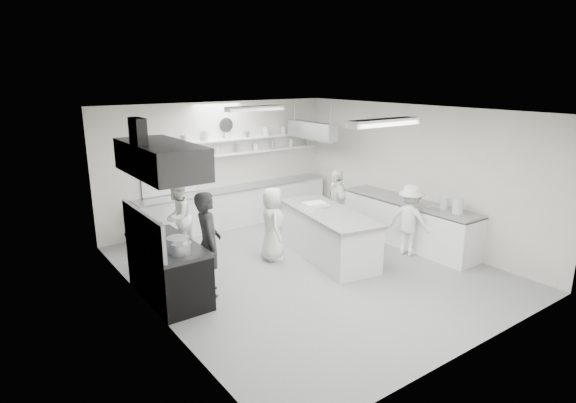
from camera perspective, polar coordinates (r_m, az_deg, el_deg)
floor at (r=9.17m, az=2.26°, el=-8.14°), size 6.00×7.00×0.02m
ceiling at (r=8.45m, az=2.48°, el=11.03°), size 6.00×7.00×0.02m
wall_back at (r=11.58m, az=-8.37°, el=4.48°), size 6.00×0.04×3.00m
wall_front at (r=6.43m, az=22.01°, el=-5.24°), size 6.00×0.04×3.00m
wall_left at (r=7.30m, az=-16.56°, el=-2.35°), size 0.04×7.00×3.00m
wall_right at (r=10.75m, az=15.10°, el=3.29°), size 0.04×7.00×3.00m
stove at (r=8.14m, az=-14.28°, el=-8.24°), size 0.80×1.80×0.90m
exhaust_hood at (r=7.60m, az=-15.21°, el=5.03°), size 0.85×2.00×0.50m
back_counter at (r=11.70m, az=-6.20°, el=-0.58°), size 5.00×0.60×0.92m
shelf_lower at (r=11.76m, az=-5.09°, el=5.98°), size 4.20×0.26×0.04m
shelf_upper at (r=11.71m, az=-5.13°, el=7.67°), size 4.20×0.26×0.04m
pass_through_window at (r=11.05m, az=-14.31°, el=3.39°), size 1.30×0.04×1.00m
wall_clock at (r=11.50m, az=-7.57°, el=9.22°), size 0.32×0.05×0.32m
right_counter at (r=10.62m, az=14.34°, el=-2.55°), size 0.74×3.30×0.94m
pot_rack at (r=11.62m, az=2.92°, el=8.65°), size 0.30×1.60×0.40m
light_fixture_front at (r=7.13m, az=11.55°, el=9.41°), size 1.30×0.25×0.10m
light_fixture_rear at (r=9.93m, az=-4.07°, el=11.22°), size 1.30×0.25×0.10m
prep_island at (r=9.59m, az=4.86°, el=-4.11°), size 1.36×2.62×0.92m
stove_pot at (r=7.49m, az=-13.18°, el=-5.29°), size 0.35×0.35×0.28m
cook_stove at (r=7.95m, az=-9.65°, el=-5.10°), size 0.63×0.76×1.79m
cook_back at (r=9.90m, az=-13.28°, el=-1.89°), size 0.96×0.95×1.56m
cook_island_left at (r=9.36m, az=-1.91°, el=-2.73°), size 0.72×0.85×1.49m
cook_island_right at (r=10.47m, az=5.90°, el=-0.47°), size 0.71×1.03×1.62m
cook_right at (r=9.92m, az=14.62°, el=-2.19°), size 0.78×1.07×1.48m
bowl_island_a at (r=9.77m, az=4.28°, el=-0.70°), size 0.35×0.35×0.07m
bowl_island_b at (r=9.46m, az=2.62°, el=-1.20°), size 0.25×0.25×0.06m
bowl_right at (r=10.06m, az=17.21°, el=-0.80°), size 0.26×0.26×0.06m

